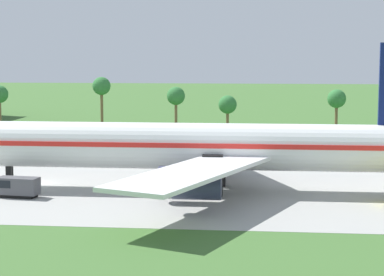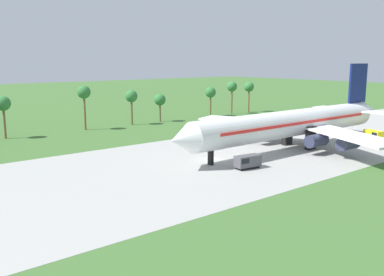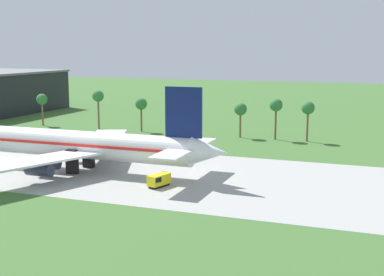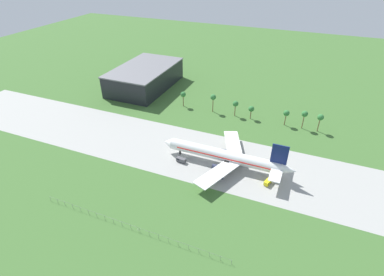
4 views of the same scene
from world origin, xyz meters
TOP-DOWN VIEW (x-y plane):
  - ground_plane at (0.00, 0.00)m, footprint 600.00×600.00m
  - taxiway_strip at (0.00, 0.00)m, footprint 320.00×44.00m
  - jet_airliner at (22.05, -2.96)m, footprint 66.86×51.68m
  - catering_van at (43.80, -9.37)m, footprint 3.25×5.00m
  - palm_tree_row at (23.79, 48.71)m, footprint 89.49×3.60m

SIDE VIEW (x-z plane):
  - ground_plane at x=0.00m, z-range 0.00..0.00m
  - taxiway_strip at x=0.00m, z-range 0.00..0.02m
  - catering_van at x=43.80m, z-range 0.10..2.43m
  - jet_airliner at x=22.05m, z-range -3.57..14.50m
  - palm_tree_row at x=23.79m, z-range 2.45..14.60m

